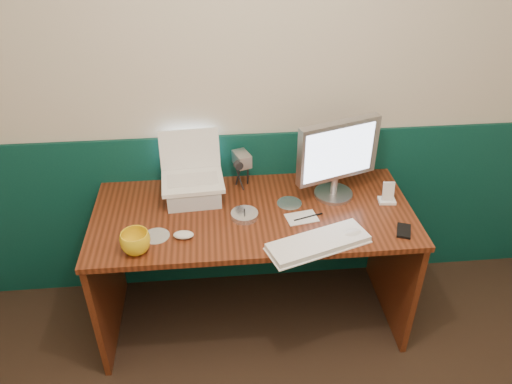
{
  "coord_description": "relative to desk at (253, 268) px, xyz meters",
  "views": [
    {
      "loc": [
        -0.35,
        -0.63,
        2.21
      ],
      "look_at": [
        -0.17,
        1.23,
        0.97
      ],
      "focal_mm": 35.0,
      "sensor_mm": 36.0,
      "label": 1
    }
  ],
  "objects": [
    {
      "name": "laptop_riser",
      "position": [
        -0.3,
        0.15,
        0.42
      ],
      "size": [
        0.28,
        0.24,
        0.09
      ],
      "primitive_type": "cube",
      "rotation": [
        0.0,
        0.0,
        0.07
      ],
      "color": "silver",
      "rests_on": "desk"
    },
    {
      "name": "mouse_right",
      "position": [
        0.44,
        -0.25,
        0.39
      ],
      "size": [
        0.13,
        0.1,
        0.04
      ],
      "primitive_type": "ellipsoid",
      "rotation": [
        0.0,
        0.0,
        0.27
      ],
      "color": "silver",
      "rests_on": "desk"
    },
    {
      "name": "mouse_left",
      "position": [
        -0.34,
        -0.17,
        0.39
      ],
      "size": [
        0.1,
        0.06,
        0.03
      ],
      "primitive_type": "ellipsoid",
      "rotation": [
        0.0,
        0.0,
        -0.08
      ],
      "color": "silver",
      "rests_on": "desk"
    },
    {
      "name": "cd_loose_b",
      "position": [
        0.19,
        0.06,
        0.38
      ],
      "size": [
        0.13,
        0.13,
        0.0
      ],
      "primitive_type": "cylinder",
      "color": "#B5BDC6",
      "rests_on": "desk"
    },
    {
      "name": "keyboard",
      "position": [
        0.27,
        -0.29,
        0.39
      ],
      "size": [
        0.49,
        0.3,
        0.03
      ],
      "primitive_type": "cube",
      "rotation": [
        0.0,
        0.0,
        0.33
      ],
      "color": "white",
      "rests_on": "desk"
    },
    {
      "name": "pda",
      "position": [
        0.69,
        -0.23,
        0.38
      ],
      "size": [
        0.1,
        0.12,
        0.01
      ],
      "primitive_type": "cube",
      "rotation": [
        0.0,
        0.0,
        -0.36
      ],
      "color": "black",
      "rests_on": "desk"
    },
    {
      "name": "mug",
      "position": [
        -0.55,
        -0.25,
        0.43
      ],
      "size": [
        0.16,
        0.16,
        0.11
      ],
      "primitive_type": "imported",
      "rotation": [
        0.0,
        0.0,
        -0.22
      ],
      "color": "yellow",
      "rests_on": "desk"
    },
    {
      "name": "laptop",
      "position": [
        -0.3,
        0.15,
        0.6
      ],
      "size": [
        0.33,
        0.26,
        0.26
      ],
      "primitive_type": null,
      "rotation": [
        0.0,
        0.0,
        0.07
      ],
      "color": "white",
      "rests_on": "laptop_riser"
    },
    {
      "name": "monitor",
      "position": [
        0.43,
        0.11,
        0.59
      ],
      "size": [
        0.45,
        0.26,
        0.44
      ],
      "primitive_type": null,
      "rotation": [
        0.0,
        0.0,
        0.33
      ],
      "color": "#AEADB2",
      "rests_on": "desk"
    },
    {
      "name": "cd_spindle",
      "position": [
        -0.05,
        -0.04,
        0.39
      ],
      "size": [
        0.13,
        0.13,
        0.03
      ],
      "primitive_type": "cylinder",
      "color": "silver",
      "rests_on": "desk"
    },
    {
      "name": "camcorder",
      "position": [
        -0.04,
        0.24,
        0.48
      ],
      "size": [
        0.13,
        0.16,
        0.2
      ],
      "primitive_type": null,
      "rotation": [
        0.0,
        0.0,
        0.34
      ],
      "color": "#A3A4A8",
      "rests_on": "desk"
    },
    {
      "name": "dock",
      "position": [
        0.69,
        0.03,
        0.38
      ],
      "size": [
        0.09,
        0.07,
        0.02
      ],
      "primitive_type": "cube",
      "rotation": [
        0.0,
        0.0,
        -0.09
      ],
      "color": "white",
      "rests_on": "desk"
    },
    {
      "name": "papers",
      "position": [
        0.23,
        -0.07,
        0.38
      ],
      "size": [
        0.17,
        0.13,
        0.0
      ],
      "primitive_type": "cube",
      "rotation": [
        0.0,
        0.0,
        0.18
      ],
      "color": "white",
      "rests_on": "desk"
    },
    {
      "name": "desk",
      "position": [
        0.0,
        0.0,
        0.0
      ],
      "size": [
        1.6,
        0.7,
        0.75
      ],
      "primitive_type": "cube",
      "color": "#3E190B",
      "rests_on": "ground"
    },
    {
      "name": "wainscot",
      "position": [
        0.17,
        0.36,
        0.12
      ],
      "size": [
        3.48,
        0.02,
        1.0
      ],
      "primitive_type": "cube",
      "color": "#073131",
      "rests_on": "ground"
    },
    {
      "name": "cd_loose_a",
      "position": [
        -0.47,
        -0.15,
        0.38
      ],
      "size": [
        0.13,
        0.13,
        0.0
      ],
      "primitive_type": "cylinder",
      "color": "silver",
      "rests_on": "desk"
    },
    {
      "name": "pen",
      "position": [
        0.27,
        -0.07,
        0.38
      ],
      "size": [
        0.15,
        0.06,
        0.01
      ],
      "primitive_type": "cylinder",
      "rotation": [
        0.0,
        1.57,
        0.31
      ],
      "color": "black",
      "rests_on": "desk"
    },
    {
      "name": "back_wall",
      "position": [
        0.17,
        0.37,
        0.88
      ],
      "size": [
        3.5,
        0.04,
        2.5
      ],
      "primitive_type": "cube",
      "color": "beige",
      "rests_on": "ground"
    },
    {
      "name": "music_player",
      "position": [
        0.69,
        0.03,
        0.44
      ],
      "size": [
        0.06,
        0.03,
        0.1
      ],
      "primitive_type": "cube",
      "rotation": [
        -0.17,
        0.0,
        -0.09
      ],
      "color": "white",
      "rests_on": "dock"
    }
  ]
}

